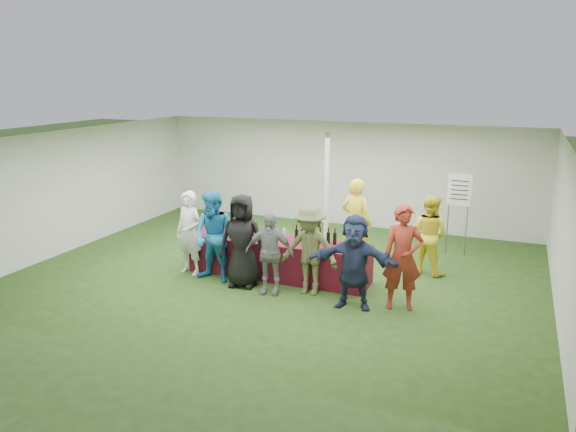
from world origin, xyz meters
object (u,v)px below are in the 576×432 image
at_px(serving_table, 279,258).
at_px(customer_4, 310,250).
at_px(staff_pourer, 356,222).
at_px(customer_0, 189,233).
at_px(customer_6, 403,257).
at_px(staff_back, 429,234).
at_px(customer_2, 242,241).
at_px(customer_1, 214,237).
at_px(dump_bucket, 352,248).
at_px(customer_3, 269,253).
at_px(customer_5, 354,262).
at_px(wine_list_sign, 459,196).

height_order(serving_table, customer_4, customer_4).
height_order(serving_table, staff_pourer, staff_pourer).
bearing_deg(customer_4, customer_0, 178.40).
bearing_deg(customer_6, staff_back, 69.64).
relative_size(customer_0, customer_2, 0.95).
bearing_deg(staff_back, customer_1, 49.77).
height_order(staff_pourer, staff_back, staff_pourer).
height_order(dump_bucket, customer_1, customer_1).
relative_size(customer_3, customer_4, 0.92).
xyz_separation_m(customer_0, customer_4, (2.56, -0.10, -0.01)).
xyz_separation_m(customer_0, customer_5, (3.46, -0.38, -0.02)).
height_order(staff_back, customer_4, customer_4).
distance_m(customer_0, customer_6, 4.23).
height_order(wine_list_sign, customer_1, wine_list_sign).
bearing_deg(customer_2, customer_5, -12.58).
bearing_deg(customer_0, customer_6, 8.21).
xyz_separation_m(staff_pourer, customer_5, (0.56, -2.14, -0.10)).
distance_m(dump_bucket, customer_1, 2.62).
height_order(staff_pourer, customer_1, staff_pourer).
height_order(staff_pourer, customer_0, staff_pourer).
bearing_deg(customer_6, customer_3, 169.46).
relative_size(serving_table, customer_2, 2.05).
bearing_deg(staff_back, customer_2, 54.43).
bearing_deg(wine_list_sign, customer_4, -123.05).
xyz_separation_m(customer_0, customer_6, (4.22, -0.11, 0.07)).
bearing_deg(customer_4, serving_table, 145.99).
xyz_separation_m(customer_4, customer_5, (0.90, -0.29, -0.01)).
distance_m(staff_back, customer_1, 4.22).
relative_size(staff_back, customer_1, 0.91).
bearing_deg(customer_5, staff_pourer, 99.27).
bearing_deg(customer_2, customer_1, 170.68).
bearing_deg(staff_back, dump_bucket, 75.36).
xyz_separation_m(dump_bucket, wine_list_sign, (1.52, 3.00, 0.48)).
height_order(serving_table, customer_2, customer_2).
bearing_deg(customer_6, serving_table, 150.48).
relative_size(serving_table, customer_1, 2.05).
height_order(dump_bucket, customer_4, customer_4).
height_order(customer_0, customer_2, customer_2).
bearing_deg(customer_2, customer_4, -3.43).
bearing_deg(wine_list_sign, serving_table, -137.71).
bearing_deg(customer_4, wine_list_sign, 57.55).
xyz_separation_m(staff_pourer, customer_6, (1.32, -1.86, -0.01)).
bearing_deg(dump_bucket, customer_0, -175.12).
bearing_deg(wine_list_sign, customer_5, -109.47).
bearing_deg(customer_4, customer_2, -175.18).
relative_size(customer_2, customer_3, 1.16).
height_order(customer_3, customer_5, customer_5).
relative_size(wine_list_sign, staff_back, 1.12).
bearing_deg(customer_3, customer_1, 162.86).
bearing_deg(staff_pourer, customer_6, 138.55).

